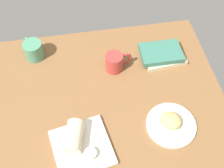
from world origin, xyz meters
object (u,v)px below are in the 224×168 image
round_plate (171,125)px  breakfast_wrap (74,136)px  square_plate (82,147)px  second_mug (115,62)px  coffee_mug (33,50)px  book_stack (162,54)px  sauce_cup (90,154)px  scone_pastry (171,120)px

round_plate → breakfast_wrap: size_ratio=1.68×
square_plate → second_mug: bearing=62.3°
breakfast_wrap → second_mug: bearing=-109.3°
round_plate → coffee_mug: size_ratio=1.58×
book_stack → round_plate: bearing=-99.2°
square_plate → coffee_mug: (-18.20, 53.15, 3.80)cm
breakfast_wrap → sauce_cup: bearing=140.2°
round_plate → book_stack: book_stack is taller
scone_pastry → coffee_mug: coffee_mug is taller
sauce_cup → second_mug: (17.19, 42.69, 1.86)cm
round_plate → coffee_mug: coffee_mug is taller
scone_pastry → square_plate: size_ratio=0.40×
round_plate → sauce_cup: size_ratio=4.34×
second_mug → round_plate: bearing=-62.4°
breakfast_wrap → book_stack: size_ratio=0.57×
scone_pastry → book_stack: 37.51cm
round_plate → scone_pastry: size_ratio=2.36×
square_plate → coffee_mug: 56.30cm
coffee_mug → second_mug: 41.11cm
square_plate → second_mug: second_mug is taller
round_plate → scone_pastry: (-0.43, 0.70, 2.91)cm
square_plate → sauce_cup: sauce_cup is taller
square_plate → second_mug: (20.25, 38.60, 3.95)cm
square_plate → book_stack: 60.80cm
sauce_cup → square_plate: bearing=126.7°
sauce_cup → second_mug: second_mug is taller
sauce_cup → book_stack: bearing=47.7°
square_plate → breakfast_wrap: (-2.44, 3.28, 4.34)cm
book_stack → coffee_mug: (-62.69, 11.74, 2.06)cm
scone_pastry → book_stack: (6.50, 36.93, -1.07)cm
round_plate → book_stack: bearing=80.8°
scone_pastry → book_stack: size_ratio=0.40×
round_plate → sauce_cup: 36.30cm
book_stack → second_mug: bearing=-173.4°
coffee_mug → book_stack: bearing=-10.6°
book_stack → second_mug: 24.51cm
round_plate → second_mug: size_ratio=1.62×
round_plate → book_stack: size_ratio=0.95×
square_plate → second_mug: 43.76cm
second_mug → sauce_cup: bearing=-111.9°
scone_pastry → sauce_cup: size_ratio=1.84×
square_plate → book_stack: (44.49, 41.41, 1.74)cm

